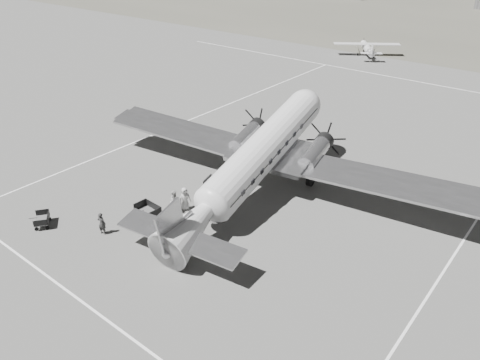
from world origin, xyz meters
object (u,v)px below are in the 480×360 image
at_px(ground_crew, 102,223).
at_px(dc3_airliner, 257,160).
at_px(baggage_cart_near, 148,212).
at_px(passenger, 185,199).
at_px(baggage_cart_far, 42,220).
at_px(light_plane_left, 367,49).
at_px(ramp_agent, 175,202).

bearing_deg(ground_crew, dc3_airliner, -133.56).
relative_size(baggage_cart_near, passenger, 1.06).
relative_size(baggage_cart_far, ground_crew, 0.95).
distance_m(light_plane_left, baggage_cart_near, 55.64).
xyz_separation_m(ground_crew, ramp_agent, (1.93, 5.02, 0.09)).
bearing_deg(passenger, dc3_airliner, -10.22).
relative_size(dc3_airliner, baggage_cart_far, 20.65).
distance_m(dc3_airliner, baggage_cart_far, 15.93).
xyz_separation_m(ground_crew, passenger, (2.17, 5.81, 0.07)).
relative_size(baggage_cart_far, passenger, 0.87).
relative_size(baggage_cart_near, ground_crew, 1.16).
bearing_deg(ramp_agent, baggage_cart_near, 148.41).
bearing_deg(passenger, ground_crew, 179.71).
relative_size(light_plane_left, passenger, 5.96).
xyz_separation_m(baggage_cart_near, ground_crew, (-0.96, -3.23, 0.29)).
bearing_deg(baggage_cart_far, light_plane_left, 130.50).
xyz_separation_m(baggage_cart_near, ramp_agent, (0.97, 1.79, 0.38)).
xyz_separation_m(light_plane_left, passenger, (10.23, -52.32, -0.21)).
xyz_separation_m(dc3_airliner, light_plane_left, (-13.11, 47.41, -1.96)).
bearing_deg(dc3_airliner, ramp_agent, -125.94).
bearing_deg(ground_crew, baggage_cart_far, 7.85).
xyz_separation_m(light_plane_left, baggage_cart_far, (3.93, -60.17, -0.67)).
height_order(dc3_airliner, ramp_agent, dc3_airliner).
relative_size(dc3_airliner, passenger, 17.99).
distance_m(baggage_cart_near, ground_crew, 3.38).
xyz_separation_m(dc3_airliner, baggage_cart_near, (-4.08, -7.49, -2.54)).
height_order(light_plane_left, baggage_cart_far, light_plane_left).
relative_size(ground_crew, passenger, 0.92).
bearing_deg(passenger, baggage_cart_far, 161.38).
bearing_deg(baggage_cart_near, ramp_agent, 65.08).
height_order(dc3_airliner, light_plane_left, dc3_airliner).
bearing_deg(baggage_cart_far, passenger, 87.98).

